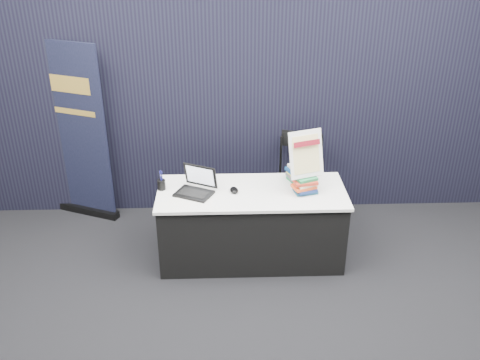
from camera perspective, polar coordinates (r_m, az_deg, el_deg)
The scene contains 15 objects.
floor at distance 5.05m, azimuth 1.51°, elevation -11.70°, with size 8.00×8.00×0.00m, color black.
wall_back at distance 8.05m, azimuth -0.05°, elevation 17.04°, with size 8.00×0.02×3.50m, color #B2AEA8.
drape_partition at distance 5.87m, azimuth 0.74°, elevation 7.59°, with size 6.00×0.08×2.40m, color black.
display_table at distance 5.28m, azimuth 1.21°, elevation -4.76°, with size 1.80×0.75×0.75m.
laptop at distance 5.05m, azimuth -4.94°, elevation -0.74°, with size 0.40×0.39×0.25m.
mouse at distance 5.06m, azimuth -0.64°, elevation -1.08°, with size 0.08×0.12×0.04m, color black.
brochure_left at distance 4.88m, azimuth -7.35°, elevation -2.77°, with size 0.26×0.19×0.00m, color silver.
brochure_mid at distance 4.86m, azimuth -4.83°, elevation -2.74°, with size 0.32×0.22×0.00m, color silver.
brochure_right at distance 4.94m, azimuth -5.65°, elevation -2.26°, with size 0.29×0.21×0.00m, color silver.
pen_cup at distance 5.15m, azimuth -8.38°, elevation -0.49°, with size 0.08×0.08×0.10m, color black.
book_stack_tall at distance 5.06m, azimuth 6.93°, elevation -0.50°, with size 0.23×0.20×0.16m.
book_stack_short at distance 5.29m, azimuth 6.32°, elevation 0.80°, with size 0.27×0.23×0.16m.
info_sign at distance 4.96m, azimuth 7.07°, elevation 2.71°, with size 0.36×0.23×0.45m.
pullup_banner at distance 6.10m, azimuth -17.06°, elevation 3.87°, with size 0.81×0.42×1.98m.
stacking_chair at distance 5.78m, azimuth 6.66°, elevation 0.26°, with size 0.58×0.59×1.02m.
Camera 1 is at (-0.26, -3.92, 3.17)m, focal length 40.00 mm.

